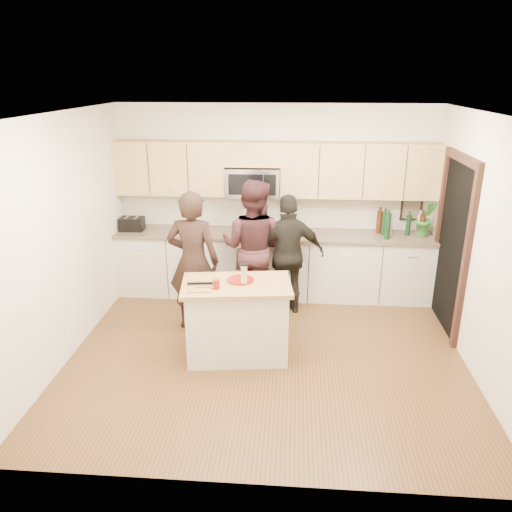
# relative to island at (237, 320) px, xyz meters

# --- Properties ---
(floor) EXTENTS (4.50, 4.50, 0.00)m
(floor) POSITION_rel_island_xyz_m (0.34, 0.07, -0.45)
(floor) COLOR brown
(floor) RESTS_ON ground
(room_shell) EXTENTS (4.52, 4.02, 2.71)m
(room_shell) POSITION_rel_island_xyz_m (0.34, 0.07, 1.28)
(room_shell) COLOR beige
(room_shell) RESTS_ON ground
(back_cabinetry) EXTENTS (4.50, 0.66, 0.94)m
(back_cabinetry) POSITION_rel_island_xyz_m (0.34, 1.76, 0.02)
(back_cabinetry) COLOR beige
(back_cabinetry) RESTS_ON ground
(upper_cabinetry) EXTENTS (4.50, 0.33, 0.75)m
(upper_cabinetry) POSITION_rel_island_xyz_m (0.37, 1.90, 1.39)
(upper_cabinetry) COLOR tan
(upper_cabinetry) RESTS_ON ground
(microwave) EXTENTS (0.76, 0.41, 0.40)m
(microwave) POSITION_rel_island_xyz_m (0.03, 1.86, 1.20)
(microwave) COLOR silver
(microwave) RESTS_ON ground
(doorway) EXTENTS (0.06, 1.25, 2.20)m
(doorway) POSITION_rel_island_xyz_m (2.57, 0.97, 0.70)
(doorway) COLOR black
(doorway) RESTS_ON ground
(framed_picture) EXTENTS (0.30, 0.03, 0.38)m
(framed_picture) POSITION_rel_island_xyz_m (2.29, 2.05, 0.83)
(framed_picture) COLOR black
(framed_picture) RESTS_ON ground
(dish_towel) EXTENTS (0.34, 0.60, 0.48)m
(dish_towel) POSITION_rel_island_xyz_m (-0.61, 1.57, 0.35)
(dish_towel) COLOR white
(dish_towel) RESTS_ON ground
(island) EXTENTS (1.28, 0.84, 0.90)m
(island) POSITION_rel_island_xyz_m (0.00, 0.00, 0.00)
(island) COLOR beige
(island) RESTS_ON ground
(red_plate) EXTENTS (0.31, 0.31, 0.02)m
(red_plate) POSITION_rel_island_xyz_m (0.03, 0.08, 0.45)
(red_plate) COLOR maroon
(red_plate) RESTS_ON island
(box_grater) EXTENTS (0.08, 0.07, 0.22)m
(box_grater) POSITION_rel_island_xyz_m (0.09, -0.01, 0.58)
(box_grater) COLOR silver
(box_grater) RESTS_ON red_plate
(drink_glass) EXTENTS (0.07, 0.07, 0.10)m
(drink_glass) POSITION_rel_island_xyz_m (-0.20, -0.16, 0.50)
(drink_glass) COLOR maroon
(drink_glass) RESTS_ON island
(cutting_board) EXTENTS (0.26, 0.19, 0.02)m
(cutting_board) POSITION_rel_island_xyz_m (-0.37, -0.21, 0.45)
(cutting_board) COLOR #A77345
(cutting_board) RESTS_ON island
(tongs) EXTENTS (0.28, 0.06, 0.02)m
(tongs) POSITION_rel_island_xyz_m (-0.39, -0.09, 0.47)
(tongs) COLOR black
(tongs) RESTS_ON cutting_board
(knife) EXTENTS (0.22, 0.05, 0.01)m
(knife) POSITION_rel_island_xyz_m (-0.32, -0.18, 0.46)
(knife) COLOR silver
(knife) RESTS_ON cutting_board
(toaster) EXTENTS (0.34, 0.21, 0.19)m
(toaster) POSITION_rel_island_xyz_m (-1.71, 1.74, 0.58)
(toaster) COLOR black
(toaster) RESTS_ON back_cabinetry
(bottle_cluster) EXTENTS (0.65, 0.36, 0.42)m
(bottle_cluster) POSITION_rel_island_xyz_m (2.05, 1.78, 0.67)
(bottle_cluster) COLOR black
(bottle_cluster) RESTS_ON back_cabinetry
(orchid) EXTENTS (0.31, 0.26, 0.51)m
(orchid) POSITION_rel_island_xyz_m (2.44, 1.79, 0.74)
(orchid) COLOR #327930
(orchid) RESTS_ON back_cabinetry
(woman_left) EXTENTS (0.68, 0.48, 1.78)m
(woman_left) POSITION_rel_island_xyz_m (-0.61, 0.65, 0.44)
(woman_left) COLOR black
(woman_left) RESTS_ON ground
(woman_center) EXTENTS (1.03, 0.90, 1.82)m
(woman_center) POSITION_rel_island_xyz_m (0.08, 1.20, 0.46)
(woman_center) COLOR #31181A
(woman_center) RESTS_ON ground
(woman_right) EXTENTS (1.01, 0.58, 1.63)m
(woman_right) POSITION_rel_island_xyz_m (0.56, 1.20, 0.36)
(woman_right) COLOR black
(woman_right) RESTS_ON ground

